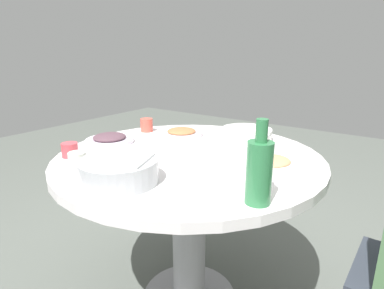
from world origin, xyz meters
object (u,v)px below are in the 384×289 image
(rice_bowl, at_px, (119,170))
(tea_cup_side, at_px, (147,125))
(dish_tofu_braise, at_px, (182,133))
(dish_eggplant, at_px, (110,139))
(round_dining_table, at_px, (189,190))
(dish_shrimp, at_px, (271,163))
(tea_cup_near, at_px, (78,160))
(soup_bowl, at_px, (246,134))
(green_bottle, at_px, (259,170))
(tea_cup_far, at_px, (70,150))

(rice_bowl, height_order, tea_cup_side, rice_bowl)
(dish_tofu_braise, xyz_separation_m, dish_eggplant, (0.21, 0.31, 0.00))
(round_dining_table, height_order, dish_shrimp, dish_shrimp)
(rice_bowl, distance_m, dish_tofu_braise, 0.64)
(rice_bowl, relative_size, tea_cup_near, 3.94)
(dish_eggplant, xyz_separation_m, tea_cup_near, (-0.17, 0.30, 0.01))
(rice_bowl, height_order, dish_tofu_braise, rice_bowl)
(dish_eggplant, bearing_deg, round_dining_table, -169.83)
(soup_bowl, height_order, tea_cup_near, tea_cup_near)
(green_bottle, height_order, tea_cup_far, green_bottle)
(soup_bowl, xyz_separation_m, green_bottle, (-0.34, 0.62, 0.08))
(soup_bowl, xyz_separation_m, dish_eggplant, (0.52, 0.44, -0.01))
(dish_tofu_braise, distance_m, green_bottle, 0.81)
(tea_cup_far, bearing_deg, dish_shrimp, -153.01)
(soup_bowl, bearing_deg, tea_cup_far, 54.60)
(dish_shrimp, relative_size, tea_cup_side, 2.86)
(round_dining_table, relative_size, dish_eggplant, 4.94)
(dish_shrimp, xyz_separation_m, green_bottle, (-0.08, 0.31, 0.09))
(round_dining_table, height_order, tea_cup_near, tea_cup_near)
(round_dining_table, distance_m, tea_cup_side, 0.51)
(round_dining_table, bearing_deg, tea_cup_side, -24.39)
(dish_tofu_braise, relative_size, tea_cup_side, 3.06)
(dish_shrimp, bearing_deg, tea_cup_far, 26.99)
(green_bottle, bearing_deg, tea_cup_near, 10.37)
(round_dining_table, bearing_deg, rice_bowl, 87.62)
(soup_bowl, distance_m, tea_cup_far, 0.84)
(dish_shrimp, relative_size, dish_eggplant, 0.89)
(green_bottle, relative_size, tea_cup_near, 3.73)
(green_bottle, xyz_separation_m, tea_cup_near, (0.68, 0.13, -0.07))
(round_dining_table, height_order, tea_cup_side, tea_cup_side)
(dish_eggplant, bearing_deg, tea_cup_side, -88.41)
(soup_bowl, distance_m, tea_cup_side, 0.55)
(tea_cup_near, relative_size, tea_cup_side, 0.94)
(green_bottle, bearing_deg, round_dining_table, -30.15)
(dish_shrimp, height_order, tea_cup_side, tea_cup_side)
(tea_cup_far, bearing_deg, dish_eggplant, -82.64)
(tea_cup_far, bearing_deg, soup_bowl, -125.40)
(dish_eggplant, bearing_deg, dish_shrimp, -169.92)
(round_dining_table, xyz_separation_m, dish_eggplant, (0.42, 0.08, 0.19))
(tea_cup_near, bearing_deg, green_bottle, -169.63)
(soup_bowl, distance_m, tea_cup_near, 0.82)
(round_dining_table, bearing_deg, soup_bowl, -104.42)
(green_bottle, xyz_separation_m, tea_cup_far, (0.82, 0.06, -0.07))
(dish_eggplant, distance_m, tea_cup_near, 0.35)
(round_dining_table, height_order, dish_eggplant, dish_eggplant)
(soup_bowl, bearing_deg, rice_bowl, 81.60)
(dish_eggplant, distance_m, tea_cup_side, 0.27)
(soup_bowl, relative_size, green_bottle, 1.08)
(dish_shrimp, distance_m, green_bottle, 0.33)
(dish_shrimp, xyz_separation_m, tea_cup_near, (0.60, 0.44, 0.01))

